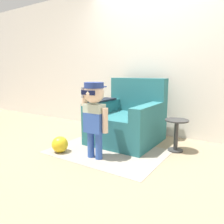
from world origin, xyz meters
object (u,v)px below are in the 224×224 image
(person_child, at_px, (94,109))
(armchair, at_px, (128,120))
(toy_ball, at_px, (60,144))
(side_table, at_px, (176,132))

(person_child, bearing_deg, armchair, 89.91)
(person_child, bearing_deg, toy_ball, -170.18)
(armchair, distance_m, side_table, 0.78)
(side_table, bearing_deg, armchair, 176.81)
(person_child, bearing_deg, side_table, 46.07)
(armchair, relative_size, person_child, 1.04)
(armchair, xyz_separation_m, person_child, (-0.00, -0.85, 0.30))
(person_child, distance_m, toy_ball, 0.75)
(armchair, height_order, side_table, armchair)
(toy_ball, bearing_deg, person_child, 9.82)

